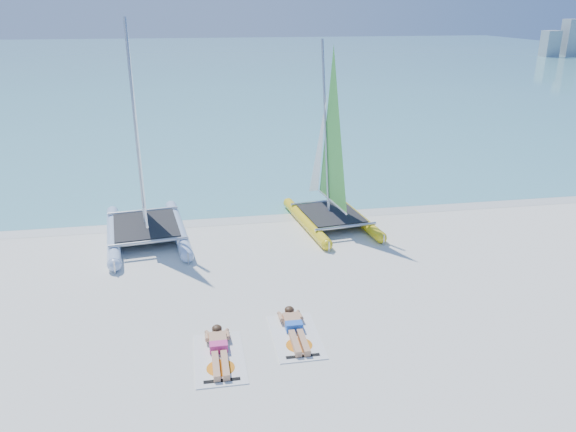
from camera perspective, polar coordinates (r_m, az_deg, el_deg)
name	(u,v)px	position (r m, az deg, el deg)	size (l,w,h in m)	color
ground	(297,291)	(14.13, 0.92, -7.62)	(140.00, 140.00, 0.00)	silver
sea	(204,61)	(75.56, -8.48, 15.28)	(140.00, 115.00, 0.01)	#73BBC1
wet_sand_strip	(266,215)	(19.09, -2.20, 0.09)	(140.00, 1.40, 0.01)	silver
catamaran_blue	(141,175)	(17.25, -14.73, 4.06)	(2.88, 5.09, 6.61)	#A7BBDB
catamaran_yellow	(327,165)	(18.19, 4.03, 5.18)	(2.58, 4.75, 5.92)	yellow
towel_a	(220,358)	(11.76, -6.97, -14.14)	(1.00, 1.85, 0.02)	white
sunbather_a	(219,348)	(11.86, -7.05, -13.18)	(0.37, 1.73, 0.26)	tan
towel_b	(296,336)	(12.34, 0.82, -12.14)	(1.00, 1.85, 0.02)	white
sunbather_b	(294,327)	(12.44, 0.65, -11.25)	(0.37, 1.73, 0.26)	tan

